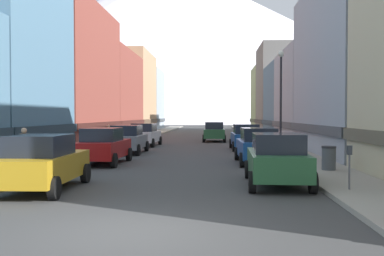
% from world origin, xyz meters
% --- Properties ---
extents(ground_plane, '(400.00, 400.00, 0.00)m').
position_xyz_m(ground_plane, '(0.00, 0.00, 0.00)').
color(ground_plane, '#3B3B3B').
extents(sidewalk_left, '(2.50, 100.00, 0.15)m').
position_xyz_m(sidewalk_left, '(-6.25, 35.00, 0.07)').
color(sidewalk_left, gray).
rests_on(sidewalk_left, ground).
extents(sidewalk_right, '(2.50, 100.00, 0.15)m').
position_xyz_m(sidewalk_right, '(6.25, 35.00, 0.07)').
color(sidewalk_right, gray).
rests_on(sidewalk_right, ground).
extents(storefront_left_2, '(9.48, 13.94, 11.24)m').
position_xyz_m(storefront_left_2, '(-12.09, 27.26, 5.44)').
color(storefront_left_2, brown).
rests_on(storefront_left_2, ground).
extents(storefront_left_3, '(8.56, 13.94, 9.53)m').
position_xyz_m(storefront_left_3, '(-11.63, 41.29, 4.60)').
color(storefront_left_3, brown).
rests_on(storefront_left_3, ground).
extents(storefront_left_4, '(9.46, 13.02, 11.24)m').
position_xyz_m(storefront_left_4, '(-12.08, 54.81, 5.44)').
color(storefront_left_4, tan).
rests_on(storefront_left_4, ground).
extents(storefront_left_5, '(8.15, 10.89, 10.08)m').
position_xyz_m(storefront_left_5, '(-11.42, 66.96, 4.87)').
color(storefront_left_5, '#99A5B2').
rests_on(storefront_left_5, ground).
extents(storefront_right_1, '(8.09, 13.50, 10.43)m').
position_xyz_m(storefront_right_1, '(11.39, 18.29, 5.05)').
color(storefront_right_1, '#99A5B2').
rests_on(storefront_right_1, ground).
extents(storefront_right_2, '(8.39, 10.98, 8.04)m').
position_xyz_m(storefront_right_2, '(11.55, 30.64, 3.87)').
color(storefront_right_2, '#99A5B2').
rests_on(storefront_right_2, ground).
extents(storefront_right_3, '(7.60, 10.07, 7.96)m').
position_xyz_m(storefront_right_3, '(11.15, 41.21, 3.83)').
color(storefront_right_3, slate).
rests_on(storefront_right_3, ground).
extents(storefront_right_4, '(9.08, 9.84, 11.54)m').
position_xyz_m(storefront_right_4, '(11.89, 51.37, 5.59)').
color(storefront_right_4, '#66605B').
rests_on(storefront_right_4, ground).
extents(storefront_right_5, '(9.93, 9.10, 9.70)m').
position_xyz_m(storefront_right_5, '(12.31, 61.09, 4.69)').
color(storefront_right_5, '#8C9966').
rests_on(storefront_right_5, ground).
extents(car_left_0, '(2.13, 4.43, 1.78)m').
position_xyz_m(car_left_0, '(-3.80, 4.98, 0.90)').
color(car_left_0, '#B28419').
rests_on(car_left_0, ground).
extents(car_left_1, '(2.13, 4.43, 1.78)m').
position_xyz_m(car_left_1, '(-3.80, 12.82, 0.90)').
color(car_left_1, '#9E1111').
rests_on(car_left_1, ground).
extents(car_left_2, '(2.08, 4.41, 1.78)m').
position_xyz_m(car_left_2, '(-3.80, 19.03, 0.90)').
color(car_left_2, slate).
rests_on(car_left_2, ground).
extents(car_left_3, '(2.25, 4.48, 1.78)m').
position_xyz_m(car_left_3, '(-3.80, 25.85, 0.90)').
color(car_left_3, silver).
rests_on(car_left_3, ground).
extents(car_right_0, '(2.18, 4.45, 1.78)m').
position_xyz_m(car_right_0, '(3.80, 6.44, 0.90)').
color(car_right_0, '#265933').
rests_on(car_right_0, ground).
extents(car_right_1, '(2.16, 4.45, 1.78)m').
position_xyz_m(car_right_1, '(3.80, 13.36, 0.90)').
color(car_right_1, '#19478C').
rests_on(car_right_1, ground).
extents(car_right_2, '(2.16, 4.45, 1.78)m').
position_xyz_m(car_right_2, '(3.80, 22.36, 0.90)').
color(car_right_2, '#19478C').
rests_on(car_right_2, ground).
extents(car_driving_0, '(2.06, 4.40, 1.78)m').
position_xyz_m(car_driving_0, '(1.60, 32.31, 0.90)').
color(car_driving_0, '#265933').
rests_on(car_driving_0, ground).
extents(parking_meter_near, '(0.14, 0.10, 1.33)m').
position_xyz_m(parking_meter_near, '(5.75, 4.81, 1.01)').
color(parking_meter_near, '#595960').
rests_on(parking_meter_near, sidewalk_right).
extents(trash_bin_right, '(0.59, 0.59, 0.98)m').
position_xyz_m(trash_bin_right, '(6.35, 9.71, 0.64)').
color(trash_bin_right, '#4C5156').
rests_on(trash_bin_right, sidewalk_right).
extents(pedestrian_0, '(0.36, 0.36, 1.53)m').
position_xyz_m(pedestrian_0, '(-6.25, 24.15, 0.85)').
color(pedestrian_0, brown).
rests_on(pedestrian_0, sidewalk_left).
extents(pedestrian_1, '(0.36, 0.36, 1.73)m').
position_xyz_m(pedestrian_1, '(-6.25, 9.31, 0.95)').
color(pedestrian_1, brown).
rests_on(pedestrian_1, sidewalk_left).
extents(streetlamp_right, '(0.36, 0.36, 5.86)m').
position_xyz_m(streetlamp_right, '(5.35, 16.45, 3.99)').
color(streetlamp_right, black).
rests_on(streetlamp_right, sidewalk_right).
extents(mountain_backdrop, '(320.44, 320.44, 91.66)m').
position_xyz_m(mountain_backdrop, '(-21.21, 260.00, 45.83)').
color(mountain_backdrop, silver).
rests_on(mountain_backdrop, ground).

